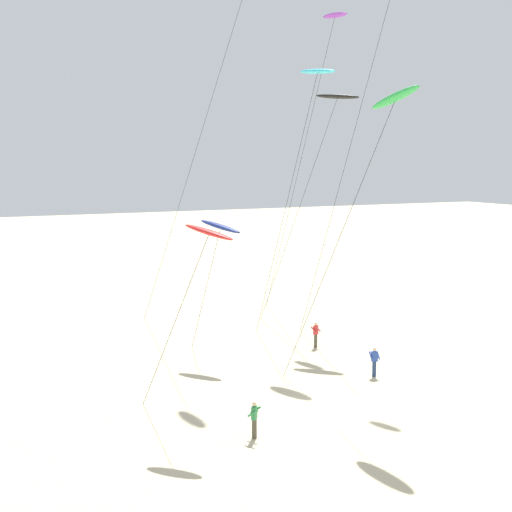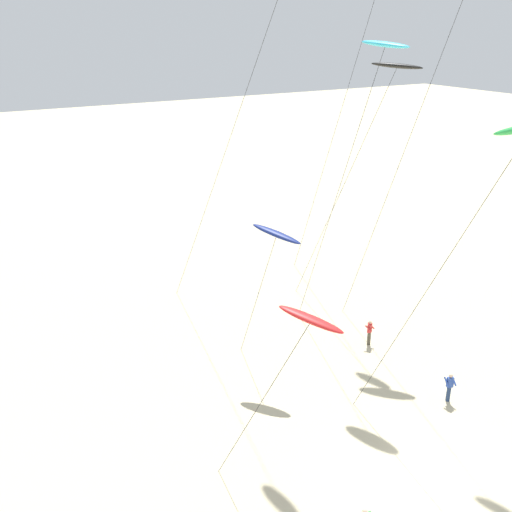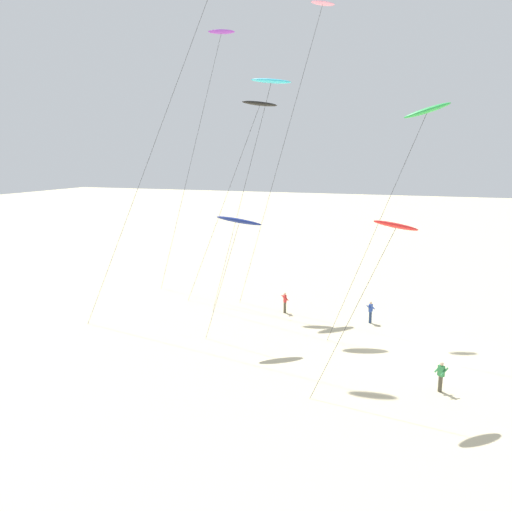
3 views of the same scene
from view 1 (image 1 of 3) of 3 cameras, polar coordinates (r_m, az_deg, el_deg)
The scene contains 10 objects.
ground_plane at distance 34.35m, azimuth 6.24°, elevation -12.76°, with size 260.00×260.00×0.00m, color beige.
kite_green at distance 35.01m, azimuth 11.38°, elevation 12.59°, with size 3.89×6.95×15.75m.
kite_black at distance 48.87m, azimuth 6.69°, elevation 12.83°, with size 4.53×6.85×16.75m.
kite_red at distance 31.06m, azimuth -3.97°, elevation 1.86°, with size 3.16×4.90×9.33m.
kite_navy at distance 42.57m, azimuth -2.98°, elevation 2.40°, with size 2.28×3.56×8.54m.
kite_purple at distance 54.81m, azimuth 6.41°, elevation 18.65°, with size 3.70×6.44×23.09m.
kite_cyan at distance 45.97m, azimuth 5.07°, elevation 14.83°, with size 3.24×5.67×18.05m.
kite_flyer_nearest at distance 45.31m, azimuth 4.96°, elevation -6.44°, with size 0.71×0.70×1.67m.
kite_flyer_middle at distance 39.81m, azimuth 9.76°, elevation -8.56°, with size 0.66×0.64×1.67m.
kite_flyer_furthest at distance 30.95m, azimuth -0.14°, elevation -13.31°, with size 0.73×0.73×1.67m.
Camera 1 is at (-17.32, -27.09, 12.08)m, focal length 48.39 mm.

